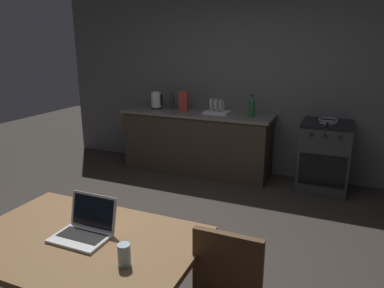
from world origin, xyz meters
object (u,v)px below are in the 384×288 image
Objects in this scene: stove_oven at (324,156)px; dish_rack at (217,110)px; bottle_b at (172,101)px; laptop at (85,229)px; drinking_glass at (124,255)px; bottle at (252,106)px; frying_pan at (328,121)px; electric_kettle at (156,100)px; dining_table at (82,249)px; cereal_box at (183,101)px.

dish_rack reaches higher than stove_oven.
laptop is at bearing -72.65° from bottle_b.
stove_oven is 3.42m from drinking_glass.
dish_rack is 0.74m from bottle_b.
bottle is 3.28m from drinking_glass.
laptop is at bearing -110.50° from frying_pan.
electric_kettle is 1.46m from bottle.
electric_kettle is at bearing 120.01° from laptop.
dining_table is 4.01× the size of dish_rack.
dining_table is 4.26× the size of laptop.
drinking_glass is (-0.79, -3.31, 0.36)m from stove_oven.
laptop is at bearing -110.30° from stove_oven.
stove_oven reaches higher than drinking_glass.
frying_pan is 3.42× the size of drinking_glass.
drinking_glass is 0.35× the size of dish_rack.
stove_oven is at bearing -0.65° from cereal_box.
drinking_glass is at bearing -16.51° from dining_table.
laptop is (-0.00, 0.04, 0.11)m from dining_table.
laptop is (-1.17, -3.16, 0.34)m from stove_oven.
frying_pan is 1.98m from cereal_box.
cereal_box is 0.82× the size of dish_rack.
dining_table is 4.89× the size of cereal_box.
dish_rack is at bearing 103.76° from laptop.
dish_rack reaches higher than dining_table.
bottle is at bearing -3.92° from cereal_box.
dining_table is 4.62× the size of bottle.
dish_rack is at bearing 101.21° from drinking_glass.
bottle_b is (-1.23, 0.13, -0.03)m from bottle.
dining_table is 3.36× the size of frying_pan.
electric_kettle is 0.86× the size of bottle.
drinking_glass is (-0.80, -3.28, -0.11)m from frying_pan.
bottle is 0.87× the size of dish_rack.
frying_pan is 1.66× the size of bottle_b.
cereal_box is at bearing 176.08° from bottle.
laptop is 3.29m from cereal_box.
frying_pan is 1.45m from dish_rack.
bottle_b is at bearing 107.17° from dining_table.
dish_rack is (-1.45, 0.00, 0.49)m from stove_oven.
dining_table is (-1.17, -3.20, 0.23)m from stove_oven.
bottle_b is at bearing 177.84° from stove_oven.
cereal_box reaches higher than stove_oven.
drinking_glass is (0.37, -0.11, 0.13)m from dining_table.
cereal_box is (-0.80, 3.18, 0.24)m from laptop.
drinking_glass is at bearing -70.53° from cereal_box.
laptop is 1.30× the size of bottle_b.
stove_oven is 7.47× the size of drinking_glass.
dining_table is at bearing -75.98° from cereal_box.
laptop is 1.26× the size of electric_kettle.
electric_kettle is 0.96m from dish_rack.
bottle is 1.06× the size of cereal_box.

